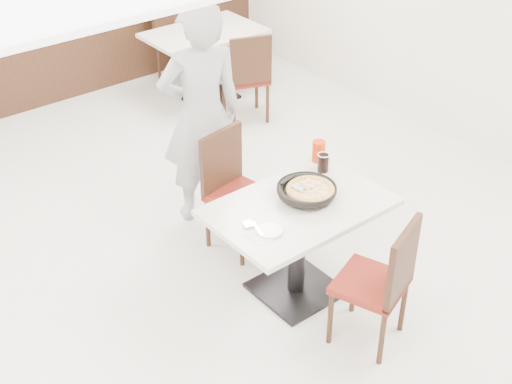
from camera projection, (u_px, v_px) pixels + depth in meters
floor at (226, 269)px, 5.38m from camera, size 7.00×7.00×0.00m
wall_right at (499, 7)px, 6.19m from camera, size 0.04×7.00×2.80m
wainscot_back at (24, 61)px, 7.35m from camera, size 5.90×0.03×1.10m
main_table at (297, 249)px, 4.97m from camera, size 1.27×0.91×0.75m
chair_near at (371, 281)px, 4.53m from camera, size 0.54×0.54×0.95m
chair_far at (240, 194)px, 5.38m from camera, size 0.48×0.48×0.95m
trivet at (297, 197)px, 4.81m from camera, size 0.13×0.13×0.04m
pizza_pan at (307, 193)px, 4.81m from camera, size 0.42×0.42×0.01m
pizza at (310, 192)px, 4.79m from camera, size 0.35×0.35×0.02m
pizza_server at (299, 187)px, 4.78m from camera, size 0.07×0.09×0.00m
napkin at (261, 235)px, 4.48m from camera, size 0.18×0.18×0.00m
side_plate at (269, 230)px, 4.51m from camera, size 0.20×0.20×0.01m
fork at (257, 228)px, 4.51m from camera, size 0.06×0.16×0.00m
cola_glass at (323, 163)px, 5.10m from camera, size 0.09×0.09×0.13m
red_cup at (319, 151)px, 5.21m from camera, size 0.11×0.11×0.16m
diner_person at (201, 115)px, 5.51m from camera, size 0.77×0.63×1.83m
bg_table_right at (206, 65)px, 7.71m from camera, size 1.28×0.93×0.75m
bg_chair_right_near at (245, 75)px, 7.23m from camera, size 0.54×0.54×0.95m
bg_chair_right_far at (179, 39)px, 8.07m from camera, size 0.54×0.54×0.95m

